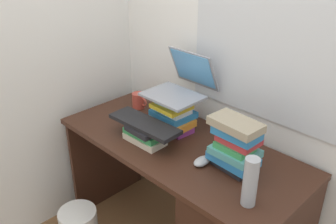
{
  "coord_description": "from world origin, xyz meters",
  "views": [
    {
      "loc": [
        1.16,
        -1.24,
        1.8
      ],
      "look_at": [
        -0.05,
        -0.03,
        0.93
      ],
      "focal_mm": 39.73,
      "sensor_mm": 36.0,
      "label": 1
    }
  ],
  "objects_px": {
    "book_stack_keyboard_riser": "(145,134)",
    "computer_mouse": "(202,161)",
    "book_stack_tall": "(173,114)",
    "book_stack_side": "(235,145)",
    "water_bottle": "(250,182)",
    "laptop": "(181,84)",
    "keyboard": "(144,124)",
    "mug": "(139,101)"
  },
  "relations": [
    {
      "from": "laptop",
      "to": "book_stack_side",
      "type": "bearing_deg",
      "value": -16.05
    },
    {
      "from": "book_stack_keyboard_riser",
      "to": "keyboard",
      "type": "relative_size",
      "value": 0.56
    },
    {
      "from": "laptop",
      "to": "water_bottle",
      "type": "xyz_separation_m",
      "value": [
        0.67,
        -0.3,
        -0.15
      ]
    },
    {
      "from": "keyboard",
      "to": "water_bottle",
      "type": "bearing_deg",
      "value": -5.2
    },
    {
      "from": "book_stack_keyboard_riser",
      "to": "mug",
      "type": "xyz_separation_m",
      "value": [
        -0.34,
        0.25,
        0.0
      ]
    },
    {
      "from": "book_stack_keyboard_riser",
      "to": "laptop",
      "type": "height_order",
      "value": "laptop"
    },
    {
      "from": "book_stack_side",
      "to": "laptop",
      "type": "xyz_separation_m",
      "value": [
        -0.48,
        0.14,
        0.13
      ]
    },
    {
      "from": "book_stack_tall",
      "to": "book_stack_side",
      "type": "height_order",
      "value": "book_stack_side"
    },
    {
      "from": "book_stack_side",
      "to": "mug",
      "type": "bearing_deg",
      "value": 172.03
    },
    {
      "from": "mug",
      "to": "book_stack_side",
      "type": "bearing_deg",
      "value": -7.97
    },
    {
      "from": "mug",
      "to": "keyboard",
      "type": "bearing_deg",
      "value": -36.33
    },
    {
      "from": "book_stack_keyboard_riser",
      "to": "water_bottle",
      "type": "relative_size",
      "value": 1.05
    },
    {
      "from": "computer_mouse",
      "to": "mug",
      "type": "relative_size",
      "value": 0.88
    },
    {
      "from": "keyboard",
      "to": "laptop",
      "type": "bearing_deg",
      "value": 84.49
    },
    {
      "from": "book_stack_tall",
      "to": "computer_mouse",
      "type": "distance_m",
      "value": 0.38
    },
    {
      "from": "book_stack_keyboard_riser",
      "to": "water_bottle",
      "type": "xyz_separation_m",
      "value": [
        0.68,
        -0.03,
        0.06
      ]
    },
    {
      "from": "book_stack_tall",
      "to": "water_bottle",
      "type": "distance_m",
      "value": 0.71
    },
    {
      "from": "book_stack_side",
      "to": "keyboard",
      "type": "height_order",
      "value": "book_stack_side"
    },
    {
      "from": "laptop",
      "to": "mug",
      "type": "height_order",
      "value": "laptop"
    },
    {
      "from": "keyboard",
      "to": "computer_mouse",
      "type": "bearing_deg",
      "value": 5.45
    },
    {
      "from": "computer_mouse",
      "to": "mug",
      "type": "xyz_separation_m",
      "value": [
        -0.7,
        0.19,
        0.03
      ]
    },
    {
      "from": "book_stack_tall",
      "to": "computer_mouse",
      "type": "height_order",
      "value": "book_stack_tall"
    },
    {
      "from": "keyboard",
      "to": "book_stack_keyboard_riser",
      "type": "bearing_deg",
      "value": -9.52
    },
    {
      "from": "laptop",
      "to": "book_stack_tall",
      "type": "bearing_deg",
      "value": -88.43
    },
    {
      "from": "keyboard",
      "to": "mug",
      "type": "xyz_separation_m",
      "value": [
        -0.33,
        0.25,
        -0.06
      ]
    },
    {
      "from": "book_stack_keyboard_riser",
      "to": "book_stack_side",
      "type": "relative_size",
      "value": 0.9
    },
    {
      "from": "laptop",
      "to": "computer_mouse",
      "type": "xyz_separation_m",
      "value": [
        0.35,
        -0.22,
        -0.24
      ]
    },
    {
      "from": "water_bottle",
      "to": "keyboard",
      "type": "bearing_deg",
      "value": 177.31
    },
    {
      "from": "water_bottle",
      "to": "laptop",
      "type": "bearing_deg",
      "value": 155.93
    },
    {
      "from": "book_stack_tall",
      "to": "book_stack_side",
      "type": "xyz_separation_m",
      "value": [
        0.47,
        -0.07,
        0.03
      ]
    },
    {
      "from": "book_stack_tall",
      "to": "laptop",
      "type": "distance_m",
      "value": 0.17
    },
    {
      "from": "laptop",
      "to": "computer_mouse",
      "type": "distance_m",
      "value": 0.47
    },
    {
      "from": "water_bottle",
      "to": "computer_mouse",
      "type": "bearing_deg",
      "value": 165.63
    },
    {
      "from": "book_stack_tall",
      "to": "book_stack_side",
      "type": "bearing_deg",
      "value": -8.33
    },
    {
      "from": "laptop",
      "to": "mug",
      "type": "relative_size",
      "value": 2.84
    },
    {
      "from": "keyboard",
      "to": "computer_mouse",
      "type": "distance_m",
      "value": 0.38
    },
    {
      "from": "book_stack_keyboard_riser",
      "to": "water_bottle",
      "type": "height_order",
      "value": "water_bottle"
    },
    {
      "from": "book_stack_keyboard_riser",
      "to": "computer_mouse",
      "type": "distance_m",
      "value": 0.36
    },
    {
      "from": "book_stack_side",
      "to": "computer_mouse",
      "type": "relative_size",
      "value": 2.53
    },
    {
      "from": "keyboard",
      "to": "computer_mouse",
      "type": "relative_size",
      "value": 4.04
    },
    {
      "from": "keyboard",
      "to": "book_stack_side",
      "type": "bearing_deg",
      "value": 12.33
    },
    {
      "from": "book_stack_keyboard_riser",
      "to": "laptop",
      "type": "relative_size",
      "value": 0.7
    }
  ]
}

